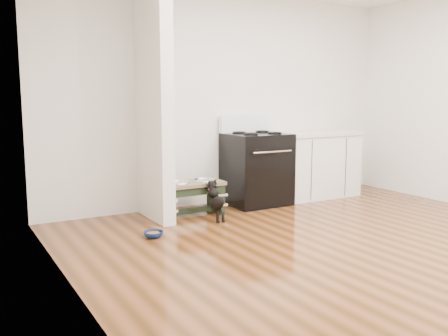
# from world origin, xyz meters

# --- Properties ---
(ground) EXTENTS (5.00, 5.00, 0.00)m
(ground) POSITION_xyz_m (0.00, 0.00, 0.00)
(ground) COLOR #42250B
(ground) RESTS_ON ground
(room_shell) EXTENTS (5.00, 5.00, 5.00)m
(room_shell) POSITION_xyz_m (0.00, 0.00, 1.62)
(room_shell) COLOR silver
(room_shell) RESTS_ON ground
(partition_wall) EXTENTS (0.15, 0.80, 2.70)m
(partition_wall) POSITION_xyz_m (-1.18, 2.10, 1.35)
(partition_wall) COLOR silver
(partition_wall) RESTS_ON ground
(oven_range) EXTENTS (0.76, 0.69, 1.14)m
(oven_range) POSITION_xyz_m (0.25, 2.16, 0.48)
(oven_range) COLOR black
(oven_range) RESTS_ON ground
(cabinet_run) EXTENTS (1.24, 0.64, 0.91)m
(cabinet_run) POSITION_xyz_m (1.23, 2.18, 0.45)
(cabinet_run) COLOR white
(cabinet_run) RESTS_ON ground
(dog_feeder) EXTENTS (0.73, 0.39, 0.42)m
(dog_feeder) POSITION_xyz_m (-0.75, 2.01, 0.29)
(dog_feeder) COLOR black
(dog_feeder) RESTS_ON ground
(puppy) EXTENTS (0.13, 0.38, 0.45)m
(puppy) POSITION_xyz_m (-0.62, 1.67, 0.25)
(puppy) COLOR black
(puppy) RESTS_ON ground
(floor_bowl) EXTENTS (0.24, 0.24, 0.06)m
(floor_bowl) POSITION_xyz_m (-1.49, 1.38, 0.03)
(floor_bowl) COLOR navy
(floor_bowl) RESTS_ON ground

